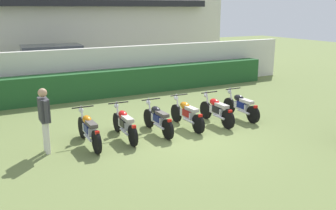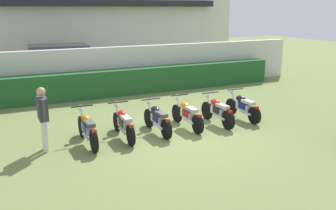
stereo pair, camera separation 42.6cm
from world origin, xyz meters
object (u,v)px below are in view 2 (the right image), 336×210
at_px(parked_car, 63,65).
at_px(motorcycle_in_row_3, 187,114).
at_px(motorcycle_in_row_1, 123,123).
at_px(motorcycle_in_row_2, 157,119).
at_px(motorcycle_in_row_5, 243,106).
at_px(inspector_person, 43,114).
at_px(motorcycle_in_row_4, 217,111).
at_px(motorcycle_in_row_0, 87,128).

xyz_separation_m(parked_car, motorcycle_in_row_3, (2.07, -8.67, -0.50)).
height_order(motorcycle_in_row_1, motorcycle_in_row_2, motorcycle_in_row_2).
relative_size(motorcycle_in_row_5, inspector_person, 1.09).
bearing_deg(motorcycle_in_row_5, motorcycle_in_row_1, 90.63).
distance_m(parked_car, motorcycle_in_row_4, 9.32).
xyz_separation_m(parked_car, motorcycle_in_row_0, (-1.03, -8.76, -0.49)).
distance_m(motorcycle_in_row_0, inspector_person, 1.22).
xyz_separation_m(motorcycle_in_row_1, motorcycle_in_row_3, (2.06, 0.04, 0.00)).
height_order(motorcycle_in_row_4, inspector_person, inspector_person).
xyz_separation_m(motorcycle_in_row_0, motorcycle_in_row_5, (5.20, 0.10, -0.01)).
distance_m(motorcycle_in_row_1, motorcycle_in_row_2, 1.03).
height_order(motorcycle_in_row_1, motorcycle_in_row_4, motorcycle_in_row_4).
distance_m(motorcycle_in_row_1, inspector_person, 2.20).
relative_size(motorcycle_in_row_0, inspector_person, 1.16).
bearing_deg(motorcycle_in_row_5, motorcycle_in_row_2, 91.28).
height_order(motorcycle_in_row_1, motorcycle_in_row_3, motorcycle_in_row_3).
bearing_deg(motorcycle_in_row_2, parked_car, 6.66).
height_order(motorcycle_in_row_2, inspector_person, inspector_person).
relative_size(motorcycle_in_row_3, motorcycle_in_row_4, 1.05).
bearing_deg(parked_car, motorcycle_in_row_1, -85.81).
bearing_deg(motorcycle_in_row_3, motorcycle_in_row_5, -90.06).
bearing_deg(parked_car, motorcycle_in_row_5, -60.18).
relative_size(motorcycle_in_row_2, motorcycle_in_row_4, 1.00).
bearing_deg(inspector_person, motorcycle_in_row_0, -1.47).
bearing_deg(motorcycle_in_row_5, parked_car, 25.81).
bearing_deg(motorcycle_in_row_1, parked_car, 2.54).
relative_size(motorcycle_in_row_2, motorcycle_in_row_5, 1.00).
relative_size(motorcycle_in_row_2, motorcycle_in_row_3, 0.96).
height_order(motorcycle_in_row_0, motorcycle_in_row_4, motorcycle_in_row_0).
bearing_deg(motorcycle_in_row_4, motorcycle_in_row_5, -83.78).
xyz_separation_m(parked_car, inspector_person, (-2.13, -8.73, 0.05)).
xyz_separation_m(motorcycle_in_row_0, motorcycle_in_row_3, (3.10, 0.10, -0.01)).
height_order(motorcycle_in_row_0, motorcycle_in_row_1, motorcycle_in_row_0).
height_order(motorcycle_in_row_0, motorcycle_in_row_2, motorcycle_in_row_0).
bearing_deg(inspector_person, motorcycle_in_row_3, 0.94).
height_order(parked_car, motorcycle_in_row_4, parked_car).
distance_m(motorcycle_in_row_5, inspector_person, 6.32).
bearing_deg(motorcycle_in_row_4, motorcycle_in_row_1, 89.26).
xyz_separation_m(motorcycle_in_row_0, motorcycle_in_row_2, (2.07, 0.03, -0.01)).
relative_size(parked_car, motorcycle_in_row_3, 2.45).
bearing_deg(motorcycle_in_row_1, motorcycle_in_row_2, -88.96).
bearing_deg(motorcycle_in_row_0, motorcycle_in_row_1, -86.40).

